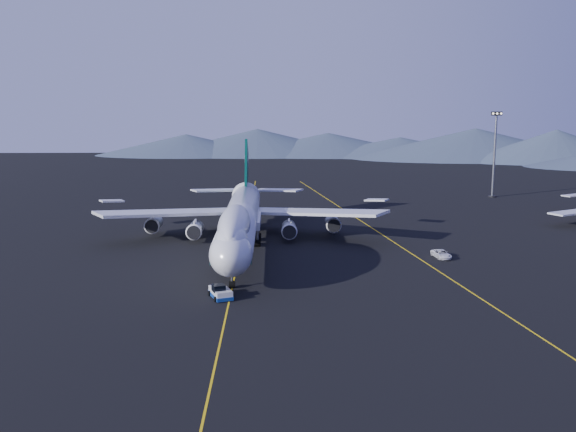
{
  "coord_description": "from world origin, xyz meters",
  "views": [
    {
      "loc": [
        6.23,
        -120.52,
        27.49
      ],
      "look_at": [
        9.18,
        2.3,
        6.0
      ],
      "focal_mm": 40.0,
      "sensor_mm": 36.0,
      "label": 1
    }
  ],
  "objects_px": {
    "boeing_747": "(240,219)",
    "pushback_tug": "(221,293)",
    "service_van": "(441,254)",
    "floodlight_mast": "(494,154)"
  },
  "relations": [
    {
      "from": "boeing_747",
      "to": "pushback_tug",
      "type": "bearing_deg",
      "value": -92.41
    },
    {
      "from": "service_van",
      "to": "pushback_tug",
      "type": "bearing_deg",
      "value": -156.12
    },
    {
      "from": "boeing_747",
      "to": "pushback_tug",
      "type": "distance_m",
      "value": 31.96
    },
    {
      "from": "boeing_747",
      "to": "service_van",
      "type": "height_order",
      "value": "boeing_747"
    },
    {
      "from": "boeing_747",
      "to": "floodlight_mast",
      "type": "distance_m",
      "value": 99.41
    },
    {
      "from": "boeing_747",
      "to": "pushback_tug",
      "type": "xyz_separation_m",
      "value": [
        -1.33,
        -31.51,
        -5.15
      ]
    },
    {
      "from": "boeing_747",
      "to": "service_van",
      "type": "relative_size",
      "value": 13.9
    },
    {
      "from": "boeing_747",
      "to": "floodlight_mast",
      "type": "xyz_separation_m",
      "value": [
        72.03,
        68.15,
        7.03
      ]
    },
    {
      "from": "boeing_747",
      "to": "floodlight_mast",
      "type": "relative_size",
      "value": 2.86
    },
    {
      "from": "service_van",
      "to": "boeing_747",
      "type": "bearing_deg",
      "value": 159.78
    }
  ]
}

